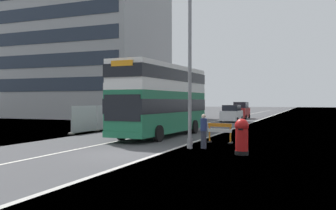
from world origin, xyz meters
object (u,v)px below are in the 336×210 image
at_px(double_decker_bus, 162,99).
at_px(car_receding_mid, 241,111).
at_px(red_pillar_postbox, 242,135).
at_px(lamppost_foreground, 190,59).
at_px(car_oncoming_near, 232,114).
at_px(pedestrian_at_kerb, 204,131).
at_px(roadworks_barrier, 220,131).

bearing_deg(double_decker_bus, car_receding_mid, 89.37).
relative_size(double_decker_bus, car_receding_mid, 2.53).
distance_m(red_pillar_postbox, car_receding_mid, 34.70).
distance_m(lamppost_foreground, car_receding_mid, 33.25).
bearing_deg(car_oncoming_near, pedestrian_at_kerb, -81.14).
bearing_deg(double_decker_bus, lamppost_foreground, -55.27).
bearing_deg(roadworks_barrier, red_pillar_postbox, -64.01).
distance_m(red_pillar_postbox, roadworks_barrier, 4.71).
height_order(roadworks_barrier, car_oncoming_near, car_oncoming_near).
bearing_deg(red_pillar_postbox, pedestrian_at_kerb, 146.88).
height_order(roadworks_barrier, car_receding_mid, car_receding_mid).
xyz_separation_m(lamppost_foreground, car_oncoming_near, (-3.19, 25.01, -3.68)).
height_order(lamppost_foreground, car_oncoming_near, lamppost_foreground).
xyz_separation_m(car_oncoming_near, car_receding_mid, (-0.37, 7.86, 0.14)).
relative_size(double_decker_bus, car_oncoming_near, 2.44).
distance_m(double_decker_bus, car_receding_mid, 27.35).
bearing_deg(car_oncoming_near, lamppost_foreground, -82.74).
bearing_deg(car_oncoming_near, roadworks_barrier, -79.65).
relative_size(car_receding_mid, pedestrian_at_kerb, 2.44).
bearing_deg(pedestrian_at_kerb, double_decker_bus, 130.30).
xyz_separation_m(lamppost_foreground, red_pillar_postbox, (2.90, -1.23, -3.71)).
distance_m(lamppost_foreground, pedestrian_at_kerb, 3.79).
bearing_deg(roadworks_barrier, lamppost_foreground, -105.50).
bearing_deg(car_receding_mid, car_oncoming_near, -87.29).
relative_size(double_decker_bus, pedestrian_at_kerb, 6.19).
distance_m(lamppost_foreground, red_pillar_postbox, 4.87).
bearing_deg(pedestrian_at_kerb, car_receding_mid, 97.39).
bearing_deg(red_pillar_postbox, car_receding_mid, 100.72).
bearing_deg(roadworks_barrier, double_decker_bus, 151.37).
height_order(lamppost_foreground, roadworks_barrier, lamppost_foreground).
distance_m(roadworks_barrier, car_oncoming_near, 22.37).
height_order(car_oncoming_near, pedestrian_at_kerb, car_oncoming_near).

